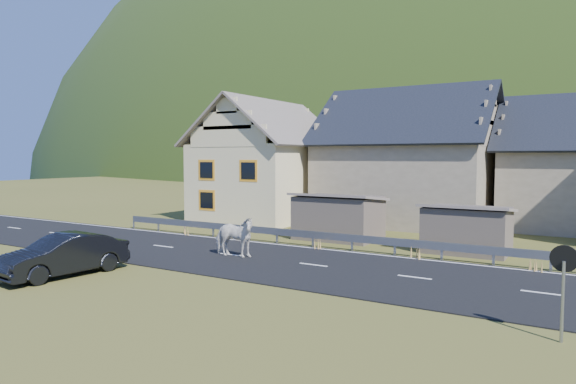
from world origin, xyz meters
The scene contains 12 objects.
ground centered at (0.00, 0.00, 0.00)m, with size 160.00×160.00×0.00m, color #474B1D.
road centered at (0.00, 0.00, 0.02)m, with size 60.00×7.00×0.04m, color black.
lane_markings centered at (0.00, 0.00, 0.04)m, with size 60.00×6.60×0.01m, color silver.
guardrail centered at (0.00, 3.68, 0.56)m, with size 28.10×0.09×0.75m.
shed_left centered at (-2.00, 6.50, 1.10)m, with size 4.30×3.30×2.40m, color brown.
shed_right centered at (4.50, 6.00, 1.00)m, with size 3.80×2.90×2.20m, color brown.
house_cream centered at (-10.00, 12.00, 4.36)m, with size 7.80×9.80×8.30m.
house_stone_a centered at (-1.00, 15.00, 4.63)m, with size 10.80×9.80×8.90m.
conifer_patch centered at (-55.00, 110.00, 6.00)m, with size 76.00×50.00×28.00m, color black.
horse centered at (-3.65, -0.27, 0.91)m, with size 2.05×0.93×1.73m, color silver.
car centered at (-6.91, -6.00, 0.74)m, with size 1.57×4.49×1.48m, color black.
traffic_mirror centered at (8.75, -4.28, 1.65)m, with size 0.62×0.21×2.25m.
Camera 1 is at (9.28, -17.41, 4.26)m, focal length 32.00 mm.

